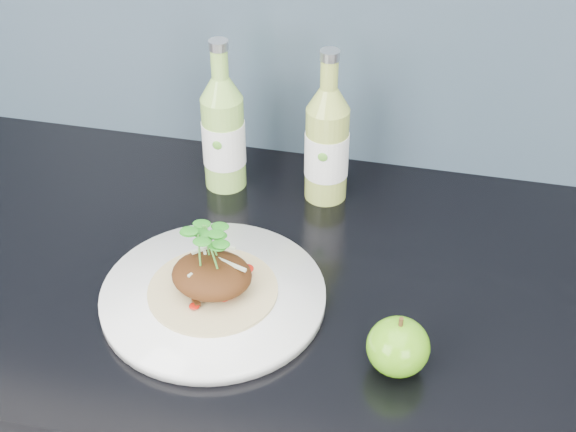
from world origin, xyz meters
name	(u,v)px	position (x,y,z in m)	size (l,w,h in m)	color
dinner_plate	(213,296)	(-0.07, 1.62, 0.91)	(0.31, 0.31, 0.02)	white
pork_taco	(212,273)	(-0.07, 1.62, 0.94)	(0.16, 0.16, 0.10)	tan
green_apple	(398,347)	(0.16, 1.56, 0.93)	(0.08, 0.08, 0.08)	#458E0F
cider_bottle_left	(223,133)	(-0.13, 1.87, 0.99)	(0.08, 0.08, 0.23)	#90C452
cider_bottle_right	(327,144)	(0.02, 1.88, 0.99)	(0.07, 0.07, 0.23)	#9FB24A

